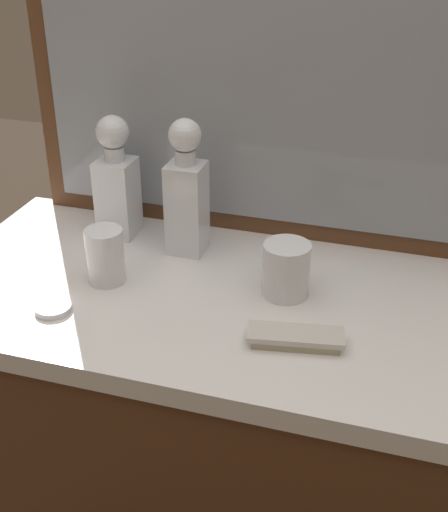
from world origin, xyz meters
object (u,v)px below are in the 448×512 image
object	(u,v)px
crystal_decanter_left	(117,188)
crystal_tumbler_center	(105,258)
crystal_tumbler_front	(286,272)
crystal_decanter_far_left	(187,200)
silver_brush_rear	(296,338)
porcelain_dish	(53,308)

from	to	relation	value
crystal_decanter_left	crystal_tumbler_center	bearing A→B (deg)	-72.73
crystal_tumbler_front	crystal_tumbler_center	size ratio (longest dim) A/B	0.96
crystal_decanter_far_left	crystal_tumbler_center	distance (m)	0.21
crystal_tumbler_center	silver_brush_rear	distance (m)	0.41
crystal_decanter_left	crystal_tumbler_front	distance (m)	0.43
crystal_tumbler_front	porcelain_dish	size ratio (longest dim) A/B	1.55
crystal_decanter_far_left	silver_brush_rear	size ratio (longest dim) A/B	1.69
crystal_decanter_left	crystal_tumbler_front	world-z (taller)	crystal_decanter_left
porcelain_dish	silver_brush_rear	bearing A→B (deg)	3.81
crystal_decanter_left	porcelain_dish	xyz separation A→B (m)	(0.01, -0.32, -0.10)
crystal_decanter_far_left	crystal_tumbler_center	bearing A→B (deg)	-123.71
crystal_tumbler_center	porcelain_dish	bearing A→B (deg)	-110.49
crystal_decanter_far_left	porcelain_dish	world-z (taller)	crystal_decanter_far_left
crystal_tumbler_front	crystal_decanter_far_left	bearing A→B (deg)	154.83
crystal_tumbler_front	porcelain_dish	xyz separation A→B (m)	(-0.39, -0.18, -0.04)
crystal_decanter_far_left	porcelain_dish	bearing A→B (deg)	-118.32
crystal_tumbler_center	silver_brush_rear	world-z (taller)	crystal_tumbler_center
crystal_tumbler_front	silver_brush_rear	distance (m)	0.16
crystal_decanter_left	silver_brush_rear	xyz separation A→B (m)	(0.46, -0.29, -0.09)
crystal_decanter_left	crystal_tumbler_front	size ratio (longest dim) A/B	2.55
crystal_tumbler_front	silver_brush_rear	bearing A→B (deg)	-71.21
crystal_tumbler_center	porcelain_dish	world-z (taller)	crystal_tumbler_center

